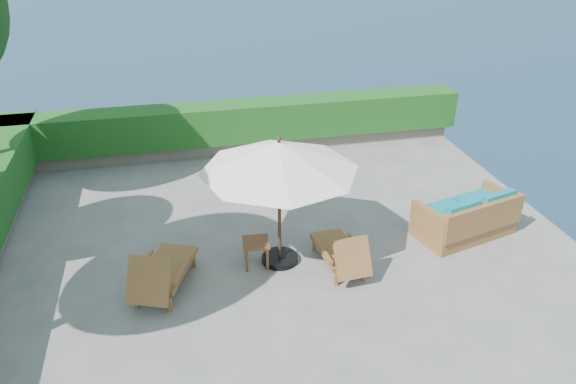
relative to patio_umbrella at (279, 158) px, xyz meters
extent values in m
plane|color=gray|center=(0.02, -0.09, -2.18)|extent=(12.00, 12.00, 0.00)
cube|color=#524A41|center=(0.02, -0.09, -3.73)|extent=(12.00, 12.00, 3.00)
plane|color=#153344|center=(0.02, -0.09, -5.18)|extent=(600.00, 600.00, 0.00)
cube|color=gray|center=(0.02, 5.51, -2.00)|extent=(12.00, 0.60, 0.36)
cube|color=#184814|center=(0.02, 5.51, -1.33)|extent=(12.40, 0.90, 1.00)
cylinder|color=black|center=(0.00, 0.00, -2.12)|extent=(0.75, 0.75, 0.11)
cylinder|color=#352113|center=(0.00, 0.00, -0.94)|extent=(0.07, 0.07, 2.48)
cone|color=#F0E3D0|center=(0.00, 0.00, 0.03)|extent=(3.11, 3.11, 0.55)
sphere|color=#352113|center=(0.00, 0.00, 0.35)|extent=(0.10, 0.10, 0.09)
cube|color=olive|center=(-2.67, -0.82, -2.04)|extent=(0.08, 0.08, 0.28)
cube|color=olive|center=(-2.11, -1.04, -2.04)|extent=(0.08, 0.08, 0.28)
cube|color=olive|center=(-2.19, 0.38, -2.04)|extent=(0.08, 0.08, 0.28)
cube|color=olive|center=(-1.63, 0.16, -2.04)|extent=(0.08, 0.08, 0.28)
cube|color=olive|center=(-2.11, -0.23, -1.86)|extent=(1.18, 1.57, 0.10)
cube|color=olive|center=(-2.41, -0.98, -1.55)|extent=(0.83, 0.69, 0.75)
cube|color=olive|center=(-2.53, -0.30, -1.69)|extent=(0.40, 0.88, 0.05)
cube|color=olive|center=(-1.85, -0.57, -1.69)|extent=(0.40, 0.88, 0.05)
cube|color=olive|center=(0.83, -0.98, -2.05)|extent=(0.06, 0.06, 0.25)
cube|color=olive|center=(1.37, -0.94, -2.05)|extent=(0.06, 0.06, 0.25)
cube|color=olive|center=(0.73, 0.19, -2.05)|extent=(0.06, 0.06, 0.25)
cube|color=olive|center=(1.28, 0.24, -2.05)|extent=(0.06, 0.06, 0.25)
cube|color=olive|center=(1.05, -0.27, -1.88)|extent=(0.75, 1.32, 0.09)
cube|color=olive|center=(1.10, -1.01, -1.61)|extent=(0.68, 0.46, 0.69)
cube|color=olive|center=(0.73, -0.50, -1.74)|extent=(0.13, 0.84, 0.05)
cube|color=olive|center=(1.39, -0.44, -1.74)|extent=(0.13, 0.84, 0.05)
cube|color=brown|center=(-0.67, -0.20, -1.94)|extent=(0.05, 0.05, 0.47)
cube|color=brown|center=(-0.28, -0.23, -1.94)|extent=(0.05, 0.05, 0.47)
cube|color=brown|center=(-0.63, 0.19, -1.94)|extent=(0.05, 0.05, 0.47)
cube|color=brown|center=(-0.25, 0.15, -1.94)|extent=(0.05, 0.05, 0.47)
cube|color=brown|center=(-0.46, -0.02, -1.68)|extent=(0.54, 0.54, 0.05)
cube|color=olive|center=(3.92, 0.15, -1.96)|extent=(2.20, 1.49, 0.45)
cube|color=olive|center=(4.04, -0.31, -1.57)|extent=(1.98, 0.67, 0.61)
cube|color=olive|center=(2.99, -0.10, -1.62)|extent=(0.39, 1.00, 0.50)
cube|color=olive|center=(4.84, 0.39, -1.62)|extent=(0.39, 1.00, 0.50)
cube|color=#126F82|center=(3.45, 0.08, -1.63)|extent=(1.05, 1.00, 0.20)
cube|color=#126F82|center=(4.36, 0.32, -1.63)|extent=(1.05, 1.00, 0.20)
cube|color=#126F82|center=(3.56, -0.32, -1.38)|extent=(0.79, 0.35, 0.40)
cube|color=#126F82|center=(4.46, -0.08, -1.38)|extent=(0.79, 0.35, 0.40)
camera|label=1|loc=(-1.81, -8.78, 4.00)|focal=35.00mm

